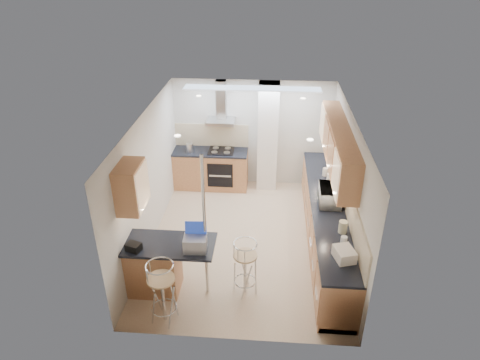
# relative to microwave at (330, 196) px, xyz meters

# --- Properties ---
(ground) EXTENTS (4.80, 4.80, 0.00)m
(ground) POSITION_rel_microwave_xyz_m (-1.52, 0.01, -1.08)
(ground) COLOR tan
(ground) RESTS_ON ground
(room_shell) EXTENTS (3.64, 4.84, 2.51)m
(room_shell) POSITION_rel_microwave_xyz_m (-1.20, 0.38, 0.46)
(room_shell) COLOR silver
(room_shell) RESTS_ON ground
(right_counter) EXTENTS (0.63, 4.40, 0.92)m
(right_counter) POSITION_rel_microwave_xyz_m (-0.02, 0.01, -0.62)
(right_counter) COLOR #A06340
(right_counter) RESTS_ON ground
(back_counter) EXTENTS (1.70, 0.63, 0.92)m
(back_counter) POSITION_rel_microwave_xyz_m (-2.47, 2.11, -0.62)
(back_counter) COLOR #A06340
(back_counter) RESTS_ON ground
(peninsula) EXTENTS (1.47, 0.72, 0.94)m
(peninsula) POSITION_rel_microwave_xyz_m (-2.65, -1.44, -0.61)
(peninsula) COLOR #A06340
(peninsula) RESTS_ON ground
(microwave) EXTENTS (0.41, 0.60, 0.32)m
(microwave) POSITION_rel_microwave_xyz_m (0.00, 0.00, 0.00)
(microwave) COLOR silver
(microwave) RESTS_ON right_counter
(laptop) EXTENTS (0.36, 0.28, 0.24)m
(laptop) POSITION_rel_microwave_xyz_m (-2.19, -1.57, -0.02)
(laptop) COLOR #93949A
(laptop) RESTS_ON peninsula
(bag) EXTENTS (0.26, 0.22, 0.12)m
(bag) POSITION_rel_microwave_xyz_m (-3.13, -1.64, -0.08)
(bag) COLOR black
(bag) RESTS_ON peninsula
(bar_stool_near) EXTENTS (0.48, 0.48, 1.06)m
(bar_stool_near) POSITION_rel_microwave_xyz_m (-2.61, -2.09, -0.55)
(bar_stool_near) COLOR tan
(bar_stool_near) RESTS_ON ground
(bar_stool_end) EXTENTS (0.56, 0.56, 0.99)m
(bar_stool_end) POSITION_rel_microwave_xyz_m (-1.44, -1.40, -0.59)
(bar_stool_end) COLOR tan
(bar_stool_end) RESTS_ON ground
(jar_a) EXTENTS (0.12, 0.12, 0.16)m
(jar_a) POSITION_rel_microwave_xyz_m (0.09, 0.85, -0.08)
(jar_a) COLOR white
(jar_a) RESTS_ON right_counter
(jar_b) EXTENTS (0.13, 0.13, 0.16)m
(jar_b) POSITION_rel_microwave_xyz_m (0.02, 1.10, -0.08)
(jar_b) COLOR white
(jar_b) RESTS_ON right_counter
(jar_c) EXTENTS (0.18, 0.18, 0.21)m
(jar_c) POSITION_rel_microwave_xyz_m (0.11, -0.89, -0.06)
(jar_c) COLOR beige
(jar_c) RESTS_ON right_counter
(jar_d) EXTENTS (0.13, 0.13, 0.15)m
(jar_d) POSITION_rel_microwave_xyz_m (0.08, -1.23, -0.09)
(jar_d) COLOR silver
(jar_d) RESTS_ON right_counter
(bread_bin) EXTENTS (0.35, 0.40, 0.18)m
(bread_bin) POSITION_rel_microwave_xyz_m (0.04, -1.58, -0.07)
(bread_bin) COLOR white
(bread_bin) RESTS_ON right_counter
(kettle) EXTENTS (0.16, 0.16, 0.20)m
(kettle) POSITION_rel_microwave_xyz_m (-2.93, 2.02, -0.06)
(kettle) COLOR #B5B7BA
(kettle) RESTS_ON back_counter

